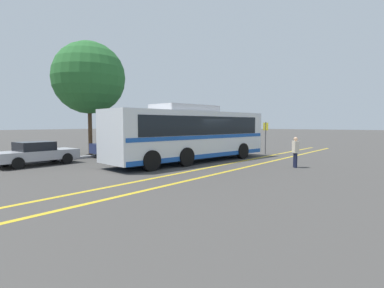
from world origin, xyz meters
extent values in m
plane|color=#423F3D|center=(0.00, 0.00, 0.00)|extent=(220.00, 220.00, 0.00)
cube|color=gold|center=(-0.70, -1.87, 0.00)|extent=(30.78, 0.20, 0.01)
cube|color=gold|center=(-0.70, -3.29, 0.00)|extent=(30.78, 0.20, 0.01)
cube|color=#99999E|center=(-0.70, 6.85, 0.07)|extent=(38.78, 0.36, 0.15)
cube|color=silver|center=(-0.70, 0.33, 1.63)|extent=(11.00, 3.76, 2.63)
cube|color=black|center=(-0.70, 0.33, 2.14)|extent=(9.51, 3.62, 1.03)
cube|color=#194CA5|center=(-0.70, 0.33, 1.50)|extent=(10.79, 3.77, 0.20)
cube|color=#194CA5|center=(-0.70, 0.33, 0.44)|extent=(10.79, 3.76, 0.24)
cube|color=black|center=(4.67, -0.31, 1.69)|extent=(0.30, 2.20, 1.93)
cube|color=black|center=(4.67, -0.31, 2.80)|extent=(0.25, 1.75, 0.24)
cube|color=silver|center=(-1.24, 0.39, 3.13)|extent=(3.98, 2.44, 0.36)
cube|color=black|center=(4.95, -0.34, 0.55)|extent=(0.26, 1.87, 0.04)
cube|color=black|center=(4.95, -0.34, 0.35)|extent=(0.26, 1.87, 0.04)
cylinder|color=black|center=(2.76, 1.13, 0.50)|extent=(1.03, 0.40, 1.00)
cylinder|color=black|center=(2.47, -1.26, 0.50)|extent=(1.03, 0.40, 1.00)
cylinder|color=black|center=(-2.17, 1.71, 0.50)|extent=(1.03, 0.40, 1.00)
cylinder|color=black|center=(-2.45, -0.68, 0.50)|extent=(1.03, 0.40, 1.00)
cylinder|color=black|center=(-4.41, 1.98, 0.50)|extent=(1.03, 0.40, 1.00)
cylinder|color=black|center=(-4.70, -0.41, 0.50)|extent=(1.03, 0.40, 1.00)
cube|color=#9E9EA3|center=(-7.17, 5.89, 0.55)|extent=(4.15, 1.71, 0.51)
cube|color=black|center=(-7.28, 5.89, 1.04)|extent=(1.75, 1.48, 0.47)
cylinder|color=black|center=(-5.90, 6.70, 0.30)|extent=(0.60, 0.21, 0.60)
cylinder|color=black|center=(-5.88, 5.12, 0.30)|extent=(0.60, 0.21, 0.60)
cylinder|color=black|center=(-8.46, 6.66, 0.30)|extent=(0.60, 0.21, 0.60)
cylinder|color=black|center=(-8.44, 5.09, 0.30)|extent=(0.60, 0.21, 0.60)
cube|color=navy|center=(-1.46, 5.75, 0.63)|extent=(4.17, 2.15, 0.65)
cube|color=black|center=(-1.56, 5.75, 1.16)|extent=(1.80, 1.79, 0.42)
cylinder|color=black|center=(-0.15, 6.60, 0.30)|extent=(0.61, 0.23, 0.60)
cylinder|color=black|center=(-0.25, 4.76, 0.30)|extent=(0.61, 0.23, 0.60)
cylinder|color=black|center=(-2.67, 6.73, 0.30)|extent=(0.61, 0.23, 0.60)
cylinder|color=black|center=(-2.77, 4.90, 0.30)|extent=(0.61, 0.23, 0.60)
cylinder|color=#191E38|center=(0.78, -5.25, 0.38)|extent=(0.14, 0.14, 0.76)
cylinder|color=#191E38|center=(0.65, -5.37, 0.38)|extent=(0.14, 0.14, 0.76)
cube|color=beige|center=(0.71, -5.31, 1.06)|extent=(0.46, 0.45, 0.60)
sphere|color=tan|center=(0.71, -5.31, 1.46)|extent=(0.21, 0.21, 0.21)
cylinder|color=#59595E|center=(5.83, -1.27, 1.19)|extent=(0.07, 0.07, 2.37)
cube|color=yellow|center=(5.83, -1.27, 2.04)|extent=(0.08, 0.40, 0.56)
cylinder|color=#513823|center=(-2.22, 8.58, 1.80)|extent=(0.28, 0.28, 3.60)
sphere|color=#28662D|center=(-2.22, 8.58, 5.52)|extent=(5.11, 5.11, 5.11)
camera|label=1|loc=(-14.41, -10.75, 2.24)|focal=28.00mm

